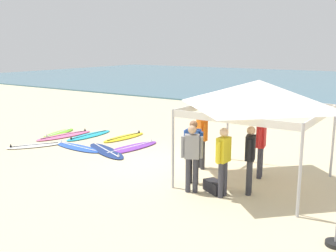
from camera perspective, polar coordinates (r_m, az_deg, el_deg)
ground_plane at (r=12.31m, az=-1.18°, el=-5.55°), size 80.00×80.00×0.00m
canopy_tent at (r=10.50m, az=12.91°, el=4.53°), size 3.31×3.31×2.75m
surfboard_purple at (r=14.19m, az=-5.36°, el=-3.13°), size 1.04×2.62×0.19m
surfboard_blue at (r=14.55m, az=-12.91°, el=-3.00°), size 2.27×0.77×0.19m
surfboard_cyan at (r=16.36m, az=-11.30°, el=-1.33°), size 0.65×2.34×0.19m
surfboard_white at (r=15.22m, az=-18.68°, el=-2.69°), size 1.49×1.95×0.19m
surfboard_yellow at (r=15.81m, az=-6.33°, el=-1.61°), size 0.76×2.19×0.19m
surfboard_navy at (r=13.88m, az=-8.90°, el=-3.55°), size 2.53×1.63×0.19m
surfboard_lime at (r=17.07m, az=-15.47°, el=-0.99°), size 0.94×1.99×0.19m
surfboard_pink at (r=16.56m, az=-14.69°, el=-1.32°), size 1.05×2.54×0.19m
person_blue at (r=10.42m, az=3.65°, el=-3.10°), size 0.55×0.26×1.71m
person_black at (r=9.87m, az=11.74°, el=-4.16°), size 0.31×0.53×1.71m
person_red at (r=11.15m, az=13.24°, el=-2.40°), size 0.29×0.54×1.71m
person_orange at (r=11.72m, az=4.88°, el=-1.46°), size 0.45×0.39×1.71m
person_yellow at (r=9.58m, az=7.96°, el=-4.49°), size 0.25×0.55×1.71m
person_grey at (r=9.79m, az=3.46°, el=-4.05°), size 0.50×0.36×1.71m
gear_bag_near_tent at (r=10.11m, az=6.72°, el=-8.66°), size 0.68×0.57×0.28m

